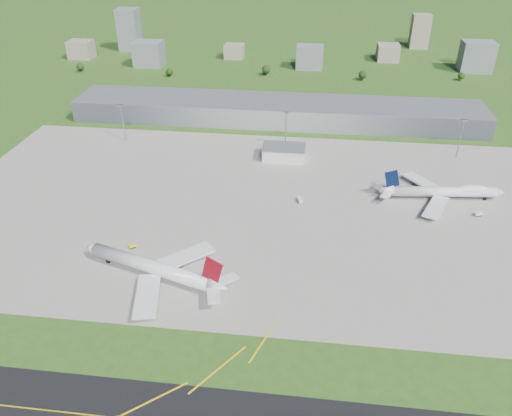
# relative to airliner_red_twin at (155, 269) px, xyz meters

# --- Properties ---
(ground) EXTENTS (1400.00, 1400.00, 0.00)m
(ground) POSITION_rel_airliner_red_twin_xyz_m (35.80, 176.30, -5.29)
(ground) COLOR #2E541A
(ground) RESTS_ON ground
(apron) EXTENTS (360.00, 190.00, 0.08)m
(apron) POSITION_rel_airliner_red_twin_xyz_m (45.80, 66.30, -5.25)
(apron) COLOR gray
(apron) RESTS_ON ground
(terminal) EXTENTS (300.00, 42.00, 15.00)m
(terminal) POSITION_rel_airliner_red_twin_xyz_m (35.80, 191.30, 2.21)
(terminal) COLOR gray
(terminal) RESTS_ON ground
(ops_building) EXTENTS (26.00, 16.00, 8.00)m
(ops_building) POSITION_rel_airliner_red_twin_xyz_m (45.80, 126.30, -1.29)
(ops_building) COLOR silver
(ops_building) RESTS_ON ground
(mast_west) EXTENTS (3.50, 2.00, 25.90)m
(mast_west) POSITION_rel_airliner_red_twin_xyz_m (-64.20, 141.30, 12.41)
(mast_west) COLOR gray
(mast_west) RESTS_ON ground
(mast_center) EXTENTS (3.50, 2.00, 25.90)m
(mast_center) POSITION_rel_airliner_red_twin_xyz_m (45.80, 141.30, 12.41)
(mast_center) COLOR gray
(mast_center) RESTS_ON ground
(mast_east) EXTENTS (3.50, 2.00, 25.90)m
(mast_east) POSITION_rel_airliner_red_twin_xyz_m (155.80, 141.30, 12.41)
(mast_east) COLOR gray
(mast_east) RESTS_ON ground
(airliner_red_twin) EXTENTS (70.59, 53.75, 19.88)m
(airliner_red_twin) POSITION_rel_airliner_red_twin_xyz_m (0.00, 0.00, 0.00)
(airliner_red_twin) COLOR white
(airliner_red_twin) RESTS_ON ground
(airliner_blue_quad) EXTENTS (68.29, 53.32, 17.82)m
(airliner_blue_quad) POSITION_rel_airliner_red_twin_xyz_m (136.73, 84.88, -0.34)
(airliner_blue_quad) COLOR white
(airliner_blue_quad) RESTS_ON ground
(tug_yellow) EXTENTS (3.81, 3.50, 1.68)m
(tug_yellow) POSITION_rel_airliner_red_twin_xyz_m (-17.72, 20.60, -4.41)
(tug_yellow) COLOR yellow
(tug_yellow) RESTS_ON ground
(van_white_near) EXTENTS (3.78, 5.23, 2.46)m
(van_white_near) POSITION_rel_airliner_red_twin_xyz_m (58.56, 72.74, -4.05)
(van_white_near) COLOR silver
(van_white_near) RESTS_ON ground
(van_white_far) EXTENTS (4.57, 3.48, 2.19)m
(van_white_far) POSITION_rel_airliner_red_twin_xyz_m (151.54, 69.56, -4.18)
(van_white_far) COLOR silver
(van_white_far) RESTS_ON ground
(bldg_far_w) EXTENTS (24.00, 20.00, 18.00)m
(bldg_far_w) POSITION_rel_airliner_red_twin_xyz_m (-184.20, 346.30, 3.71)
(bldg_far_w) COLOR gray
(bldg_far_w) RESTS_ON ground
(bldg_w) EXTENTS (28.00, 22.00, 24.00)m
(bldg_w) POSITION_rel_airliner_red_twin_xyz_m (-104.20, 326.30, 6.71)
(bldg_w) COLOR slate
(bldg_w) RESTS_ON ground
(bldg_cw) EXTENTS (20.00, 18.00, 14.00)m
(bldg_cw) POSITION_rel_airliner_red_twin_xyz_m (-24.20, 366.30, 1.71)
(bldg_cw) COLOR gray
(bldg_cw) RESTS_ON ground
(bldg_c) EXTENTS (26.00, 20.00, 22.00)m
(bldg_c) POSITION_rel_airliner_red_twin_xyz_m (55.80, 336.30, 5.71)
(bldg_c) COLOR slate
(bldg_c) RESTS_ON ground
(bldg_ce) EXTENTS (22.00, 24.00, 16.00)m
(bldg_ce) POSITION_rel_airliner_red_twin_xyz_m (135.80, 376.30, 2.71)
(bldg_ce) COLOR gray
(bldg_ce) RESTS_ON ground
(bldg_e) EXTENTS (30.00, 22.00, 28.00)m
(bldg_e) POSITION_rel_airliner_red_twin_xyz_m (215.80, 346.30, 8.71)
(bldg_e) COLOR slate
(bldg_e) RESTS_ON ground
(bldg_tall_w) EXTENTS (22.00, 20.00, 44.00)m
(bldg_tall_w) POSITION_rel_airliner_red_twin_xyz_m (-144.20, 386.30, 16.71)
(bldg_tall_w) COLOR slate
(bldg_tall_w) RESTS_ON ground
(bldg_tall_e) EXTENTS (20.00, 18.00, 36.00)m
(bldg_tall_e) POSITION_rel_airliner_red_twin_xyz_m (175.80, 436.30, 12.71)
(bldg_tall_e) COLOR gray
(bldg_tall_e) RESTS_ON ground
(tree_far_w) EXTENTS (7.20, 7.20, 8.80)m
(tree_far_w) POSITION_rel_airliner_red_twin_xyz_m (-164.20, 296.30, -0.11)
(tree_far_w) COLOR #382314
(tree_far_w) RESTS_ON ground
(tree_w) EXTENTS (6.75, 6.75, 8.25)m
(tree_w) POSITION_rel_airliner_red_twin_xyz_m (-74.20, 291.30, -0.43)
(tree_w) COLOR #382314
(tree_w) RESTS_ON ground
(tree_c) EXTENTS (8.10, 8.10, 9.90)m
(tree_c) POSITION_rel_airliner_red_twin_xyz_m (15.80, 306.30, 0.54)
(tree_c) COLOR #382314
(tree_c) RESTS_ON ground
(tree_e) EXTENTS (7.65, 7.65, 9.35)m
(tree_e) POSITION_rel_airliner_red_twin_xyz_m (105.80, 301.30, 0.22)
(tree_e) COLOR #382314
(tree_e) RESTS_ON ground
(tree_far_e) EXTENTS (6.30, 6.30, 7.70)m
(tree_far_e) POSITION_rel_airliner_red_twin_xyz_m (195.80, 311.30, -0.76)
(tree_far_e) COLOR #382314
(tree_far_e) RESTS_ON ground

